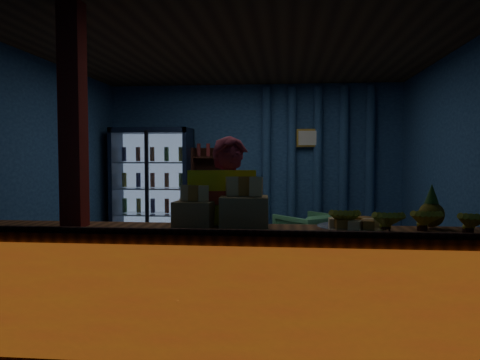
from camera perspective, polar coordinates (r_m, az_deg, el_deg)
The scene contains 17 objects.
ground at distance 5.45m, azimuth 0.03°, elevation -12.75°, with size 4.60×4.60×0.00m, color #515154.
room_walls at distance 5.24m, azimuth 0.03°, elevation 3.99°, with size 4.60×4.60×4.60m.
counter at distance 3.49m, azimuth -3.12°, elevation -13.67°, with size 4.40×0.57×0.99m.
support_post at distance 3.67m, azimuth -19.56°, elevation 0.04°, with size 0.16×0.16×2.60m, color maroon.
beverage_cooler at distance 7.45m, azimuth -10.45°, elevation -1.24°, with size 1.20×0.62×1.90m.
bottle_shelf at distance 7.41m, azimuth -3.80°, elevation -2.30°, with size 0.50×0.28×1.60m.
curtain_folds at distance 7.38m, azimuth 9.44°, elevation 1.57°, with size 1.74×0.14×2.50m.
framed_picture at distance 7.33m, azimuth 8.31°, elevation 5.09°, with size 0.36×0.04×0.28m.
shopkeeper at distance 4.02m, azimuth -1.12°, elevation -6.39°, with size 0.60×0.39×1.64m, color maroon.
green_chair at distance 6.64m, azimuth 8.32°, elevation -6.92°, with size 0.72×0.74×0.68m, color #50A162.
side_table at distance 6.73m, azimuth 12.29°, elevation -7.37°, with size 0.65×0.52×0.65m.
yellow_sign at distance 3.54m, azimuth -2.19°, elevation -2.19°, with size 0.53×0.20×0.42m.
snack_box_left at distance 3.45m, azimuth 0.50°, elevation -3.60°, with size 0.37×0.31×0.37m.
snack_box_centre at distance 3.51m, azimuth -5.55°, elevation -3.88°, with size 0.31×0.27×0.31m.
pastry_tray at distance 3.43m, azimuth 13.57°, elevation -5.47°, with size 0.51×0.51×0.08m.
banana_bunches at distance 3.42m, azimuth 19.52°, elevation -4.60°, with size 1.07×0.30×0.17m.
pineapple at distance 3.66m, azimuth 22.30°, elevation -3.46°, with size 0.18×0.18×0.31m.
Camera 1 is at (0.51, -5.22, 1.48)m, focal length 35.00 mm.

